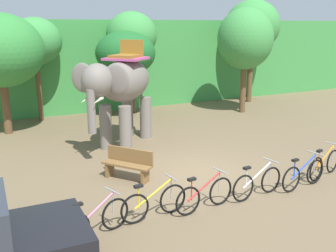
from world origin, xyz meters
TOP-DOWN VIEW (x-y plane):
  - ground_plane at (0.00, 0.00)m, footprint 80.00×80.00m
  - foliage_hedge at (0.00, 12.68)m, footprint 36.00×6.00m
  - tree_left at (-4.63, 7.35)m, footprint 3.34×3.34m
  - tree_center_right at (-3.05, 9.07)m, footprint 2.33×2.33m
  - tree_far_left at (0.75, 7.92)m, footprint 2.77×2.77m
  - tree_far_right at (1.39, 8.75)m, footprint 2.46×2.46m
  - tree_center at (6.38, 6.38)m, footprint 2.72×2.72m
  - tree_right at (8.39, 8.44)m, footprint 3.00×3.00m
  - elephant at (-0.99, 3.73)m, footprint 3.72×3.63m
  - bike_pink at (-3.74, -2.17)m, footprint 1.64×0.68m
  - bike_yellow at (-2.30, -1.94)m, footprint 1.71×0.52m
  - bike_red at (-1.05, -2.09)m, footprint 1.70×0.52m
  - bike_white at (0.54, -2.07)m, footprint 1.70×0.52m
  - bike_blue at (2.03, -2.16)m, footprint 1.70×0.52m
  - bike_orange at (3.20, -1.82)m, footprint 1.66×0.63m
  - wooden_bench at (-1.99, 0.56)m, footprint 1.22×1.45m

SIDE VIEW (x-z plane):
  - ground_plane at x=0.00m, z-range 0.00..0.00m
  - bike_pink at x=-3.74m, z-range -0.07..0.85m
  - bike_yellow at x=-2.30m, z-range -0.07..0.85m
  - bike_red at x=-1.05m, z-range -0.07..0.85m
  - bike_white at x=0.54m, z-range -0.07..0.85m
  - bike_blue at x=2.03m, z-range -0.07..0.85m
  - bike_orange at x=3.20m, z-range -0.07..0.85m
  - wooden_bench at x=-1.99m, z-range 0.03..0.92m
  - elephant at x=-0.99m, z-range 0.31..4.09m
  - foliage_hedge at x=0.00m, z-range 0.00..4.55m
  - tree_far_left at x=0.75m, z-range 0.98..5.04m
  - tree_left at x=-4.63m, z-range 0.94..5.72m
  - tree_center_right at x=-3.05m, z-range 1.25..5.90m
  - tree_center at x=6.38m, z-range 1.06..6.19m
  - tree_far_right at x=1.39m, z-range 1.30..6.24m
  - tree_right at x=8.39m, z-range 1.39..7.04m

